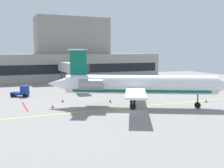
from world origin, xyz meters
TOP-DOWN VIEW (x-y plane):
  - ground at (-0.00, 0.00)m, footprint 120.00×120.00m
  - terminal_building at (1.22, 46.99)m, footprint 63.66×13.72m
  - jet_bridge_west at (-0.56, 28.44)m, footprint 2.40×21.61m
  - regional_jet at (2.54, 2.05)m, footprint 26.18×19.07m
  - baggage_tug at (7.50, 17.08)m, footprint 3.73×3.86m
  - pushback_tractor at (-12.69, 19.12)m, footprint 3.55×2.87m
  - safety_cone_alpha at (15.14, 0.91)m, footprint 0.47×0.47m
  - safety_cone_bravo at (-9.40, 6.68)m, footprint 0.47×0.47m
  - safety_cone_charlie at (0.39, 7.38)m, footprint 0.47×0.47m
  - safety_cone_delta at (-6.91, 10.73)m, footprint 0.47×0.47m

SIDE VIEW (x-z plane):
  - ground at x=0.00m, z-range -0.10..0.00m
  - safety_cone_alpha at x=15.14m, z-range -0.03..0.52m
  - safety_cone_bravo at x=-9.40m, z-range -0.03..0.52m
  - safety_cone_charlie at x=0.39m, z-range -0.03..0.52m
  - safety_cone_delta at x=-6.91m, z-range -0.03..0.52m
  - baggage_tug at x=7.50m, z-range -0.07..1.86m
  - pushback_tractor at x=-12.69m, z-range -0.11..1.97m
  - regional_jet at x=2.54m, z-range -0.95..7.88m
  - jet_bridge_west at x=-0.56m, z-range 1.55..7.37m
  - terminal_building at x=1.22m, z-range -3.12..15.80m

